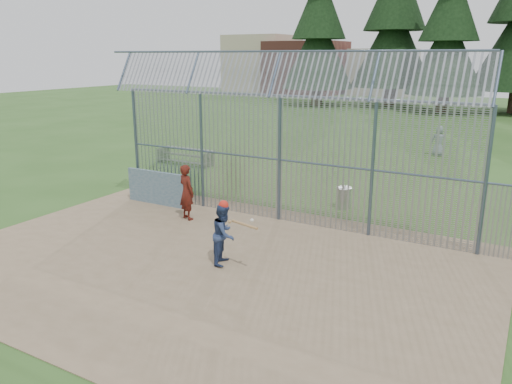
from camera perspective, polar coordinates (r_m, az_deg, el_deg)
The scene contains 11 objects.
ground at distance 13.50m, azimuth -4.22°, elevation -7.30°, with size 120.00×120.00×0.00m, color #2D511E.
dirt_infield at distance 13.12m, azimuth -5.43°, elevation -7.98°, with size 14.00×10.00×0.02m, color #756047.
dugout_wall at distance 18.16m, azimuth -11.31°, elevation 0.48°, with size 2.50×0.12×1.20m, color #38566B.
batter at distance 12.73m, azimuth -3.67°, elevation -4.82°, with size 0.76×0.60×1.57m, color navy.
onlooker at distance 16.25m, azimuth -7.93°, elevation -0.00°, with size 0.66×0.43×1.81m, color maroon.
bg_kid_standing at distance 28.28m, azimuth 20.16°, elevation 5.50°, with size 0.78×0.51×1.60m, color slate.
batting_gear at distance 12.39m, azimuth -3.18°, elevation -2.02°, with size 1.25×0.41×0.52m.
trash_can at distance 17.71m, azimuth 9.98°, elevation -0.64°, with size 0.56×0.56×0.82m.
bleacher at distance 24.81m, azimuth -8.05°, elevation 4.11°, with size 3.00×0.95×0.72m.
backstop_fence at distance 14.96m, azimuth 8.79°, elevation 4.28°, with size 20.09×0.81×5.30m.
distant_buildings at distance 73.32m, azimuth 5.35°, elevation 14.08°, with size 26.50×10.50×8.00m.
Camera 1 is at (6.97, -10.33, 5.20)m, focal length 35.00 mm.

